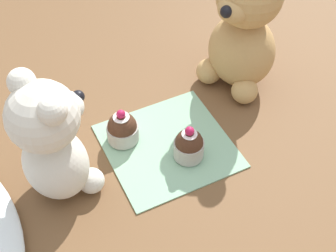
{
  "coord_description": "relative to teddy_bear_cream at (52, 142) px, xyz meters",
  "views": [
    {
      "loc": [
        -0.49,
        0.24,
        0.66
      ],
      "look_at": [
        0.0,
        0.0,
        0.06
      ],
      "focal_mm": 50.0,
      "sensor_mm": 36.0,
      "label": 1
    }
  ],
  "objects": [
    {
      "name": "teddy_bear_tan",
      "position": [
        0.1,
        -0.41,
        0.01
      ],
      "size": [
        0.17,
        0.16,
        0.28
      ],
      "rotation": [
        0.0,
        0.0,
        3.54
      ],
      "color": "tan",
      "rests_on": "ground_plane"
    },
    {
      "name": "cupcake_near_tan_bear",
      "position": [
        -0.04,
        -0.22,
        -0.08
      ],
      "size": [
        0.05,
        0.05,
        0.07
      ],
      "color": "#B2ADA3",
      "rests_on": "knitted_placemat"
    },
    {
      "name": "knitted_placemat",
      "position": [
        0.0,
        -0.2,
        -0.11
      ],
      "size": [
        0.22,
        0.22,
        0.01
      ],
      "primitive_type": "cube",
      "color": "#8EBC99",
      "rests_on": "ground_plane"
    },
    {
      "name": "ground_plane",
      "position": [
        0.0,
        -0.2,
        -0.12
      ],
      "size": [
        4.0,
        4.0,
        0.0
      ],
      "primitive_type": "plane",
      "color": "brown"
    },
    {
      "name": "teddy_bear_cream",
      "position": [
        0.0,
        0.0,
        0.0
      ],
      "size": [
        0.14,
        0.14,
        0.24
      ],
      "rotation": [
        0.0,
        0.0,
        0.3
      ],
      "color": "silver",
      "rests_on": "ground_plane"
    },
    {
      "name": "cupcake_near_cream_bear",
      "position": [
        0.05,
        -0.13,
        -0.09
      ],
      "size": [
        0.06,
        0.06,
        0.07
      ],
      "color": "#B2ADA3",
      "rests_on": "knitted_placemat"
    }
  ]
}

